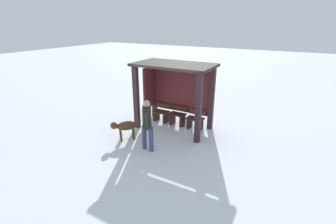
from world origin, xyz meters
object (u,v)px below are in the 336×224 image
(bus_shelter, at_px, (174,83))
(bench_center_inside, at_px, (178,117))
(person_walking, at_px, (147,122))
(dog, at_px, (125,126))
(bench_right_inside, at_px, (195,121))
(bench_left_inside, at_px, (161,114))

(bus_shelter, distance_m, bench_center_inside, 1.45)
(person_walking, distance_m, dog, 1.20)
(bench_center_inside, height_order, bench_right_inside, bench_center_inside)
(bench_center_inside, distance_m, person_walking, 2.37)
(bus_shelter, xyz_separation_m, bench_center_inside, (0.10, 0.16, -1.43))
(bench_right_inside, distance_m, person_walking, 2.47)
(bus_shelter, height_order, dog, bus_shelter)
(bus_shelter, height_order, bench_center_inside, bus_shelter)
(bench_right_inside, relative_size, dog, 0.86)
(bench_left_inside, bearing_deg, bus_shelter, -13.94)
(dog, bearing_deg, bench_center_inside, 63.98)
(bus_shelter, bearing_deg, dog, -115.47)
(bench_center_inside, bearing_deg, bus_shelter, -122.07)
(bench_left_inside, relative_size, bench_right_inside, 1.01)
(bench_center_inside, distance_m, bench_right_inside, 0.76)
(person_walking, bearing_deg, dog, 169.42)
(bus_shelter, distance_m, bench_left_inside, 1.60)
(bench_left_inside, relative_size, dog, 0.86)
(person_walking, bearing_deg, bench_center_inside, 91.90)
(person_walking, bearing_deg, bus_shelter, 94.80)
(bus_shelter, bearing_deg, bench_center_inside, 57.93)
(bench_right_inside, bearing_deg, bench_center_inside, -179.94)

